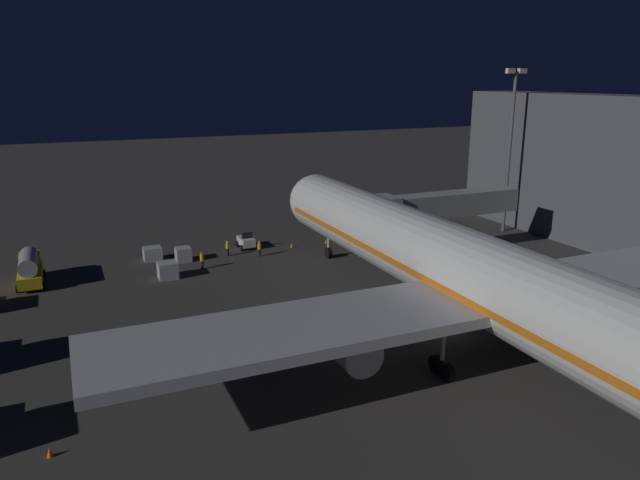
{
  "coord_description": "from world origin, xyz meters",
  "views": [
    {
      "loc": [
        25.93,
        35.82,
        19.22
      ],
      "look_at": [
        3.0,
        -16.27,
        3.5
      ],
      "focal_mm": 33.34,
      "sensor_mm": 36.0,
      "label": 1
    }
  ],
  "objects": [
    {
      "name": "ground_plane",
      "position": [
        0.0,
        0.0,
        0.0
      ],
      "size": [
        320.0,
        320.0,
        0.0
      ],
      "primitive_type": "plane",
      "color": "#383533"
    },
    {
      "name": "airliner_at_gate",
      "position": [
        0.0,
        7.66,
        5.61
      ],
      "size": [
        53.03,
        71.07,
        18.91
      ],
      "color": "silver",
      "rests_on": "ground_plane"
    },
    {
      "name": "jet_bridge",
      "position": [
        -10.28,
        -16.75,
        5.7
      ],
      "size": [
        18.73,
        3.4,
        7.23
      ],
      "color": "#9E9E99",
      "rests_on": "ground_plane"
    },
    {
      "name": "apron_floodlight_mast",
      "position": [
        -25.5,
        -22.45,
        11.54
      ],
      "size": [
        2.9,
        0.5,
        20.14
      ],
      "color": "#59595E",
      "rests_on": "ground_plane"
    },
    {
      "name": "baggage_tug_lead",
      "position": [
        7.11,
        -28.14,
        0.78
      ],
      "size": [
        1.86,
        2.76,
        1.95
      ],
      "color": "silver",
      "rests_on": "ground_plane"
    },
    {
      "name": "fuel_tanker",
      "position": [
        29.62,
        -24.63,
        1.65
      ],
      "size": [
        2.46,
        5.99,
        3.15
      ],
      "color": "yellow",
      "rests_on": "ground_plane"
    },
    {
      "name": "baggage_container_near_belt",
      "position": [
        17.3,
        -21.05,
        0.81
      ],
      "size": [
        1.83,
        1.88,
        1.61
      ],
      "primitive_type": "cube",
      "color": "#B7BABF",
      "rests_on": "ground_plane"
    },
    {
      "name": "baggage_container_mid_row",
      "position": [
        14.79,
        -26.0,
        0.75
      ],
      "size": [
        1.57,
        1.6,
        1.51
      ],
      "primitive_type": "cube",
      "color": "#B7BABF",
      "rests_on": "ground_plane"
    },
    {
      "name": "baggage_container_far_row",
      "position": [
        17.76,
        -27.75,
        0.71
      ],
      "size": [
        1.89,
        1.75,
        1.41
      ],
      "primitive_type": "cube",
      "color": "#B7BABF",
      "rests_on": "ground_plane"
    },
    {
      "name": "ground_crew_near_nose_gear",
      "position": [
        6.74,
        -24.4,
        0.95
      ],
      "size": [
        0.4,
        0.4,
        1.73
      ],
      "color": "black",
      "rests_on": "ground_plane"
    },
    {
      "name": "ground_crew_by_belt_loader",
      "position": [
        13.55,
        -22.48,
        1.02
      ],
      "size": [
        0.4,
        0.4,
        1.84
      ],
      "color": "black",
      "rests_on": "ground_plane"
    },
    {
      "name": "ground_crew_marshaller_fwd",
      "position": [
        9.92,
        -25.94,
        0.94
      ],
      "size": [
        0.4,
        0.4,
        1.71
      ],
      "color": "black",
      "rests_on": "ground_plane"
    },
    {
      "name": "traffic_cone_nose_port",
      "position": [
        -2.2,
        -26.27,
        0.28
      ],
      "size": [
        0.36,
        0.36,
        0.55
      ],
      "primitive_type": "cone",
      "color": "orange",
      "rests_on": "ground_plane"
    },
    {
      "name": "traffic_cone_nose_starboard",
      "position": [
        2.2,
        -26.27,
        0.28
      ],
      "size": [
        0.36,
        0.36,
        0.55
      ],
      "primitive_type": "cone",
      "color": "orange",
      "rests_on": "ground_plane"
    },
    {
      "name": "traffic_cone_wingtip_svc_side",
      "position": [
        28.01,
        5.48,
        0.28
      ],
      "size": [
        0.36,
        0.36,
        0.55
      ],
      "primitive_type": "cone",
      "color": "orange",
      "rests_on": "ground_plane"
    }
  ]
}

